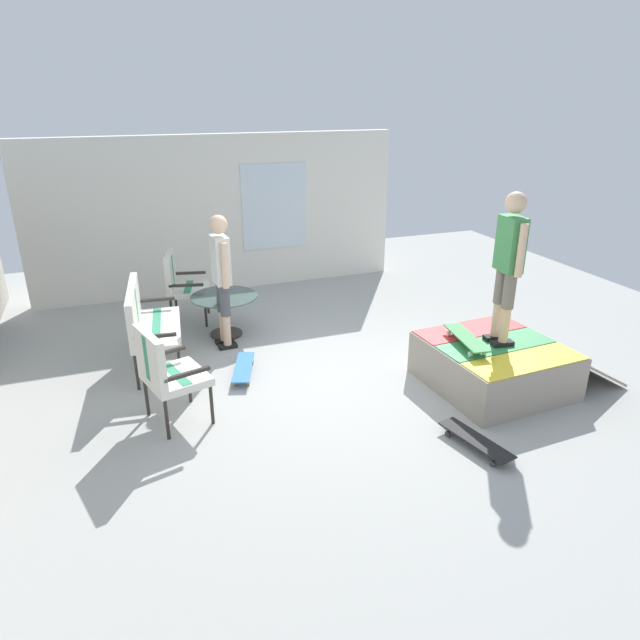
% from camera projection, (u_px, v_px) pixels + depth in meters
% --- Properties ---
extents(ground_plane, '(12.00, 12.00, 0.10)m').
position_uv_depth(ground_plane, '(333.00, 384.00, 6.62)').
color(ground_plane, '#A8A8A3').
extents(house_facade, '(0.23, 6.00, 2.52)m').
position_uv_depth(house_facade, '(220.00, 214.00, 9.27)').
color(house_facade, white).
rests_on(house_facade, ground_plane).
extents(skate_ramp, '(1.50, 2.12, 0.52)m').
position_uv_depth(skate_ramp, '(495.00, 364.00, 6.42)').
color(skate_ramp, gray).
rests_on(skate_ramp, ground_plane).
extents(patio_bench, '(1.30, 0.68, 1.02)m').
position_uv_depth(patio_bench, '(146.00, 319.00, 6.73)').
color(patio_bench, '#2D2823').
rests_on(patio_bench, ground_plane).
extents(patio_chair_near_house, '(0.73, 0.68, 1.02)m').
position_uv_depth(patio_chair_near_house, '(180.00, 281.00, 8.10)').
color(patio_chair_near_house, '#2D2823').
rests_on(patio_chair_near_house, ground_plane).
extents(patio_chair_by_wall, '(0.75, 0.70, 1.02)m').
position_uv_depth(patio_chair_by_wall, '(164.00, 369.00, 5.53)').
color(patio_chair_by_wall, '#2D2823').
rests_on(patio_chair_by_wall, ground_plane).
extents(patio_table, '(0.90, 0.90, 0.57)m').
position_uv_depth(patio_table, '(225.00, 307.00, 7.70)').
color(patio_table, '#2D2823').
rests_on(patio_table, ground_plane).
extents(person_watching, '(0.48, 0.26, 1.74)m').
position_uv_depth(person_watching, '(221.00, 272.00, 7.13)').
color(person_watching, black).
rests_on(person_watching, ground_plane).
extents(person_skater, '(0.48, 0.27, 1.67)m').
position_uv_depth(person_skater, '(509.00, 258.00, 5.98)').
color(person_skater, black).
rests_on(person_skater, skate_ramp).
extents(skateboard_by_bench, '(0.82, 0.45, 0.10)m').
position_uv_depth(skateboard_by_bench, '(243.00, 368.00, 6.72)').
color(skateboard_by_bench, '#3372B2').
rests_on(skateboard_by_bench, ground_plane).
extents(skateboard_spare, '(0.82, 0.36, 0.10)m').
position_uv_depth(skateboard_spare, '(476.00, 440.00, 5.32)').
color(skateboard_spare, black).
rests_on(skateboard_spare, ground_plane).
extents(skateboard_on_ramp, '(0.82, 0.32, 0.10)m').
position_uv_depth(skateboard_on_ramp, '(466.00, 338.00, 6.24)').
color(skateboard_on_ramp, '#3F8C4C').
rests_on(skateboard_on_ramp, skate_ramp).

